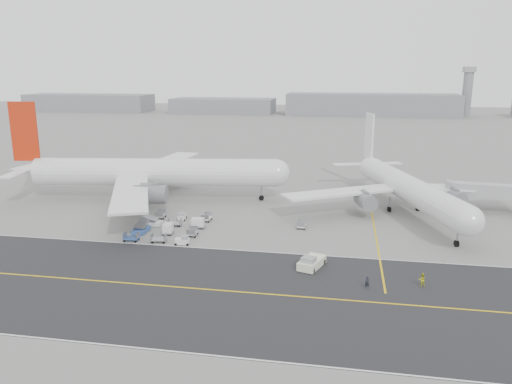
% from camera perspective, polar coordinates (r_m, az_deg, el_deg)
% --- Properties ---
extents(ground, '(700.00, 700.00, 0.00)m').
position_cam_1_polar(ground, '(88.28, -6.03, -5.89)').
color(ground, gray).
rests_on(ground, ground).
extents(taxiway, '(220.00, 59.00, 0.03)m').
position_cam_1_polar(taxiway, '(70.98, -6.13, -10.97)').
color(taxiway, '#28282A').
rests_on(taxiway, ground).
extents(horizon_buildings, '(520.00, 28.00, 28.00)m').
position_cam_1_polar(horizon_buildings, '(341.06, 11.28, 8.62)').
color(horizon_buildings, gray).
rests_on(horizon_buildings, ground).
extents(control_tower, '(7.00, 7.00, 31.25)m').
position_cam_1_polar(control_tower, '(353.33, 23.01, 10.62)').
color(control_tower, gray).
rests_on(control_tower, ground).
extents(airliner_a, '(65.36, 64.22, 22.64)m').
position_cam_1_polar(airliner_a, '(118.04, -12.12, 2.22)').
color(airliner_a, white).
rests_on(airliner_a, ground).
extents(airliner_b, '(52.08, 53.14, 18.91)m').
position_cam_1_polar(airliner_b, '(110.21, 16.74, 0.55)').
color(airliner_b, white).
rests_on(airliner_b, ground).
extents(pushback_tug, '(4.30, 7.34, 2.09)m').
position_cam_1_polar(pushback_tug, '(77.77, 6.34, -8.01)').
color(pushback_tug, beige).
rests_on(pushback_tug, ground).
extents(jet_bridge, '(17.28, 5.24, 6.45)m').
position_cam_1_polar(jet_bridge, '(115.89, 24.98, -0.02)').
color(jet_bridge, gray).
rests_on(jet_bridge, ground).
extents(gse_cluster, '(18.64, 22.56, 2.05)m').
position_cam_1_polar(gse_cluster, '(96.29, -9.69, -4.31)').
color(gse_cluster, '#949398').
rests_on(gse_cluster, ground).
extents(stray_dolly, '(1.52, 2.44, 1.49)m').
position_cam_1_polar(stray_dolly, '(96.42, 5.22, -4.14)').
color(stray_dolly, silver).
rests_on(stray_dolly, ground).
extents(ground_crew_a, '(0.67, 0.46, 1.78)m').
position_cam_1_polar(ground_crew_a, '(72.14, 12.60, -10.05)').
color(ground_crew_a, black).
rests_on(ground_crew_a, ground).
extents(ground_crew_b, '(1.05, 0.88, 1.95)m').
position_cam_1_polar(ground_crew_b, '(74.83, 18.43, -9.48)').
color(ground_crew_b, gold).
rests_on(ground_crew_b, ground).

